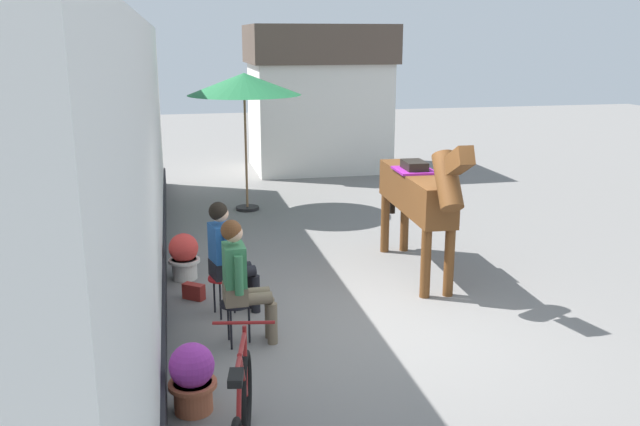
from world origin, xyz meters
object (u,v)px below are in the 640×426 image
Objects in this scene: flower_planter_near at (192,377)px; flower_planter_far at (184,255)px; saddled_horse_center at (419,194)px; cafe_parasol at (244,85)px; seated_visitor_near at (241,276)px; satchel_bag at (194,292)px; seated_visitor_far at (227,252)px; leaning_bicycle at (242,423)px.

flower_planter_near and flower_planter_far have the same top height.
cafe_parasol is at bearing 114.21° from saddled_horse_center.
satchel_bag is at bearing 108.14° from seated_visitor_near.
satchel_bag is at bearing -104.88° from cafe_parasol.
seated_visitor_near is 1.48m from flower_planter_near.
saddled_horse_center is 4.74m from cafe_parasol.
flower_planter_far is 2.29× the size of satchel_bag.
flower_planter_near is 2.72m from satchel_bag.
flower_planter_near is 3.51m from flower_planter_far.
satchel_bag is at bearing -174.74° from saddled_horse_center.
seated_visitor_near reaches higher than flower_planter_far.
cafe_parasol reaches higher than flower_planter_near.
seated_visitor_far reaches higher than flower_planter_near.
seated_visitor_near reaches higher than flower_planter_near.
flower_planter_far is (-0.48, 1.37, -0.44)m from seated_visitor_far.
flower_planter_far is (0.02, 3.51, 0.00)m from flower_planter_near.
seated_visitor_far is at bearing 162.27° from satchel_bag.
cafe_parasol is 5.14m from satchel_bag.
saddled_horse_center is (2.68, 0.86, 0.38)m from seated_visitor_far.
seated_visitor_near is at bearing 83.92° from leaning_bicycle.
seated_visitor_near is at bearing -96.99° from cafe_parasol.
seated_visitor_far is 1.52m from flower_planter_far.
seated_visitor_near is 0.80× the size of leaning_bicycle.
seated_visitor_near is 6.14m from cafe_parasol.
cafe_parasol is (0.96, 8.11, 1.97)m from leaning_bicycle.
flower_planter_far is 4.45m from leaning_bicycle.
flower_planter_far is 4.38m from cafe_parasol.
flower_planter_near is 1.00× the size of flower_planter_far.
seated_visitor_near is at bearing -84.83° from seated_visitor_far.
satchel_bag is (-3.07, -0.28, -1.06)m from saddled_horse_center.
flower_planter_far is (-3.16, 0.52, -0.82)m from saddled_horse_center.
cafe_parasol reaches higher than satchel_bag.
satchel_bag is (0.11, 2.71, -0.23)m from flower_planter_near.
saddled_horse_center is 4.69× the size of flower_planter_near.
flower_planter_far is at bearing 109.25° from seated_visitor_far.
seated_visitor_far is 2.17× the size of flower_planter_near.
seated_visitor_near is 0.85m from seated_visitor_far.
cafe_parasol is (0.80, 5.04, 1.59)m from seated_visitor_far.
flower_planter_near is at bearing -90.27° from flower_planter_far.
seated_visitor_far is 4.96× the size of satchel_bag.
saddled_horse_center is 1.72× the size of leaning_bicycle.
satchel_bag is at bearing 87.74° from flower_planter_near.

